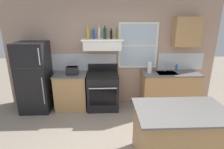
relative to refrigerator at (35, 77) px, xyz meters
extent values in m
cube|color=tan|center=(1.90, 0.39, 0.50)|extent=(5.40, 0.06, 2.70)
cube|color=silver|center=(0.75, 0.35, 0.28)|extent=(2.50, 0.02, 0.44)
cube|color=silver|center=(3.70, 0.35, 0.28)|extent=(1.20, 0.02, 0.44)
cube|color=white|center=(2.55, 0.34, 0.70)|extent=(1.00, 0.04, 1.15)
cube|color=silver|center=(2.55, 0.33, 0.70)|extent=(0.90, 0.01, 1.05)
cube|color=white|center=(2.55, 0.32, 0.70)|extent=(0.90, 0.02, 0.04)
cube|color=black|center=(0.00, 0.00, 0.00)|extent=(0.70, 0.68, 1.69)
cube|color=#333333|center=(0.00, -0.34, 0.32)|extent=(0.69, 0.00, 0.01)
cylinder|color=#A5A8AD|center=(0.30, -0.37, -0.20)|extent=(0.02, 0.02, 0.64)
cylinder|color=#A5A8AD|center=(0.30, -0.37, 0.58)|extent=(0.02, 0.02, 0.37)
cube|color=tan|center=(0.85, 0.06, -0.41)|extent=(0.76, 0.60, 0.88)
cube|color=#605E5B|center=(0.85, 0.06, 0.05)|extent=(0.79, 0.63, 0.03)
cube|color=black|center=(0.91, 0.01, 0.16)|extent=(0.28, 0.20, 0.19)
cube|color=black|center=(0.91, 0.01, 0.25)|extent=(0.24, 0.16, 0.01)
cube|color=black|center=(0.77, 0.01, 0.19)|extent=(0.02, 0.03, 0.02)
cube|color=black|center=(1.65, 0.02, -0.41)|extent=(0.76, 0.64, 0.87)
cube|color=black|center=(1.65, 0.02, 0.04)|extent=(0.76, 0.64, 0.04)
cube|color=black|center=(1.65, 0.31, 0.15)|extent=(0.76, 0.06, 0.18)
cube|color=black|center=(1.65, -0.30, -0.43)|extent=(0.65, 0.01, 0.40)
cylinder|color=silver|center=(1.65, -0.34, -0.18)|extent=(0.65, 0.03, 0.03)
cube|color=white|center=(1.65, 0.12, 0.76)|extent=(0.88, 0.48, 0.22)
cube|color=#262628|center=(1.65, -0.10, 0.68)|extent=(0.75, 0.02, 0.04)
cube|color=white|center=(1.65, 0.12, 0.89)|extent=(0.96, 0.52, 0.02)
cylinder|color=#B29333|center=(1.32, 0.13, 1.03)|extent=(0.08, 0.08, 0.26)
cylinder|color=#B29333|center=(1.32, 0.13, 1.19)|extent=(0.03, 0.03, 0.06)
cylinder|color=#1E478C|center=(1.44, 0.13, 1.00)|extent=(0.07, 0.07, 0.20)
cylinder|color=#1E478C|center=(1.44, 0.13, 1.13)|extent=(0.03, 0.03, 0.05)
cylinder|color=silver|center=(1.57, 0.17, 1.02)|extent=(0.06, 0.06, 0.24)
cylinder|color=silver|center=(1.57, 0.17, 1.17)|extent=(0.03, 0.03, 0.06)
cylinder|color=#143819|center=(1.71, 0.13, 1.02)|extent=(0.07, 0.07, 0.24)
cylinder|color=#143819|center=(1.71, 0.13, 1.17)|extent=(0.03, 0.03, 0.06)
cylinder|color=black|center=(1.86, 0.14, 1.00)|extent=(0.06, 0.06, 0.20)
cylinder|color=black|center=(1.86, 0.14, 1.12)|extent=(0.02, 0.02, 0.05)
cylinder|color=#4C601E|center=(2.00, 0.12, 1.00)|extent=(0.06, 0.06, 0.21)
cylinder|color=#4C601E|center=(2.00, 0.12, 1.14)|extent=(0.03, 0.03, 0.05)
cube|color=tan|center=(3.35, 0.06, -0.41)|extent=(1.40, 0.60, 0.88)
cube|color=#605E5B|center=(3.35, 0.06, 0.05)|extent=(1.43, 0.63, 0.03)
cube|color=#B7BABC|center=(3.25, 0.04, 0.06)|extent=(0.48, 0.36, 0.01)
cylinder|color=silver|center=(3.25, 0.18, 0.20)|extent=(0.03, 0.03, 0.28)
cylinder|color=silver|center=(3.25, 0.10, 0.32)|extent=(0.02, 0.16, 0.02)
cylinder|color=white|center=(2.81, 0.06, 0.20)|extent=(0.11, 0.11, 0.27)
cylinder|color=blue|center=(3.53, 0.16, 0.15)|extent=(0.06, 0.06, 0.18)
cube|color=tan|center=(2.85, -1.83, -0.41)|extent=(1.32, 0.82, 0.88)
cube|color=#605E5B|center=(2.85, -1.83, 0.05)|extent=(1.40, 0.90, 0.03)
cube|color=tan|center=(3.70, 0.20, 1.05)|extent=(0.64, 0.32, 0.70)
camera|label=1|loc=(1.71, -4.15, 1.37)|focal=28.55mm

